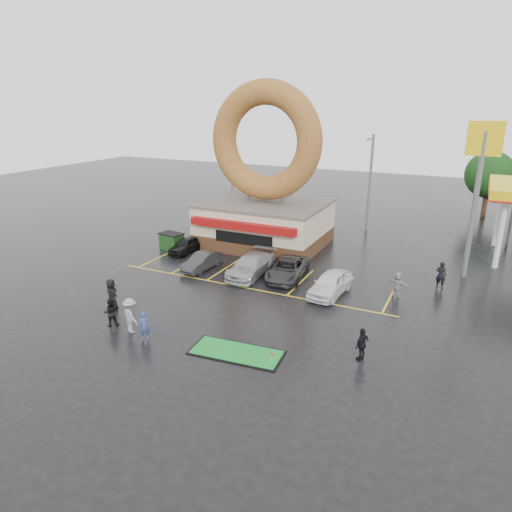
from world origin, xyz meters
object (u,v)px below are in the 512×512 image
at_px(donut_shop, 265,193).
at_px(car_silver, 251,265).
at_px(streetlight_mid, 370,181).
at_px(person_blue, 144,326).
at_px(car_grey, 287,269).
at_px(dumpster, 172,242).
at_px(streetlight_left, 232,173).
at_px(car_white, 330,284).
at_px(putting_green, 237,352).
at_px(car_black, 186,245).
at_px(car_dgrey, 202,262).
at_px(shell_sign, 480,172).
at_px(person_cameraman, 362,344).

xyz_separation_m(donut_shop, car_silver, (2.31, -7.30, -3.72)).
bearing_deg(streetlight_mid, person_blue, -101.89).
relative_size(car_grey, dumpster, 2.71).
height_order(streetlight_left, car_silver, streetlight_left).
xyz_separation_m(car_silver, car_grey, (2.56, 0.60, -0.07)).
bearing_deg(person_blue, car_white, 12.58).
xyz_separation_m(dumpster, putting_green, (12.80, -12.40, -0.61)).
bearing_deg(car_black, car_dgrey, -39.89).
xyz_separation_m(shell_sign, putting_green, (-9.56, -16.19, -7.34)).
bearing_deg(car_black, person_cameraman, -30.32).
bearing_deg(car_grey, donut_shop, 119.30).
relative_size(streetlight_mid, car_black, 2.48).
distance_m(car_silver, car_white, 6.16).
relative_size(car_black, person_blue, 2.32).
distance_m(car_silver, car_grey, 2.63).
bearing_deg(car_silver, putting_green, -67.40).
relative_size(donut_shop, person_blue, 8.64).
xyz_separation_m(shell_sign, person_blue, (-14.47, -17.07, -6.60)).
xyz_separation_m(shell_sign, dumpster, (-22.37, -3.79, -6.73)).
xyz_separation_m(streetlight_left, person_cameraman, (19.09, -22.03, -3.95)).
xyz_separation_m(streetlight_left, car_black, (2.20, -11.92, -4.16)).
xyz_separation_m(car_silver, car_white, (6.10, -0.89, -0.01)).
height_order(donut_shop, streetlight_left, donut_shop).
bearing_deg(car_grey, car_black, 163.16).
bearing_deg(streetlight_left, putting_green, -60.87).
bearing_deg(dumpster, person_blue, -49.60).
xyz_separation_m(shell_sign, streetlight_mid, (-9.00, 8.92, -2.60)).
bearing_deg(car_grey, streetlight_left, 124.32).
bearing_deg(streetlight_left, person_cameraman, -49.08).
bearing_deg(putting_green, person_blue, -169.83).
xyz_separation_m(car_dgrey, dumpster, (-4.91, 3.06, 0.04)).
relative_size(car_grey, person_cameraman, 2.93).
relative_size(streetlight_mid, car_white, 2.08).
distance_m(streetlight_mid, car_dgrey, 18.37).
bearing_deg(person_cameraman, shell_sign, -173.83).
relative_size(car_dgrey, person_blue, 2.36).
height_order(car_dgrey, person_cameraman, person_cameraman).
bearing_deg(shell_sign, streetlight_mid, 135.27).
distance_m(streetlight_left, car_black, 12.81).
xyz_separation_m(shell_sign, streetlight_left, (-23.00, 7.92, -2.60)).
height_order(streetlight_left, person_cameraman, streetlight_left).
xyz_separation_m(streetlight_left, car_silver, (9.31, -14.25, -4.04)).
relative_size(car_silver, person_blue, 3.28).
bearing_deg(car_black, person_blue, -63.60).
bearing_deg(car_white, person_blue, -119.15).
relative_size(streetlight_mid, car_grey, 1.85).
height_order(car_dgrey, putting_green, car_dgrey).
bearing_deg(person_blue, shell_sign, 7.20).
distance_m(streetlight_left, car_grey, 18.54).
relative_size(streetlight_left, streetlight_mid, 1.00).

